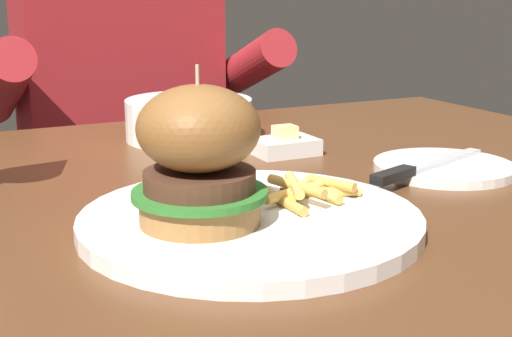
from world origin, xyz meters
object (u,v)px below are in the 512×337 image
butter_dish (285,145)px  soup_bowl (189,117)px  diner_person (124,183)px  table_knife (420,167)px  main_plate (250,221)px  bread_plate (444,167)px  burger_sandwich (199,155)px

butter_dish → soup_bowl: soup_bowl is taller
diner_person → table_knife: bearing=-80.9°
diner_person → soup_bowl: bearing=-93.3°
main_plate → table_knife: table_knife is taller
soup_bowl → table_knife: bearing=-64.6°
soup_bowl → diner_person: bearing=86.7°
bread_plate → butter_dish: 0.19m
table_knife → diner_person: diner_person is taller
table_knife → soup_bowl: 0.34m
soup_bowl → diner_person: size_ratio=0.14×
soup_bowl → bread_plate: bearing=-56.5°
main_plate → bread_plate: bearing=15.9°
burger_sandwich → main_plate: bearing=6.2°
main_plate → butter_dish: butter_dish is taller
main_plate → burger_sandwich: (-0.05, -0.01, 0.06)m
burger_sandwich → diner_person: 0.87m
table_knife → burger_sandwich: bearing=-166.3°
soup_bowl → burger_sandwich: bearing=-109.5°
soup_bowl → diner_person: diner_person is taller
soup_bowl → butter_dish: bearing=-62.3°
bread_plate → soup_bowl: (-0.19, 0.29, 0.02)m
main_plate → soup_bowl: bearing=77.0°
soup_bowl → diner_person: (0.03, 0.44, -0.21)m
main_plate → bread_plate: size_ratio=1.88×
table_knife → butter_dish: (-0.07, 0.17, -0.00)m
butter_dish → table_knife: bearing=-66.5°
main_plate → soup_bowl: soup_bowl is taller
burger_sandwich → soup_bowl: 0.40m
bread_plate → diner_person: (-0.17, 0.73, -0.18)m
burger_sandwich → diner_person: (0.16, 0.82, -0.25)m
burger_sandwich → table_knife: 0.29m
main_plate → burger_sandwich: burger_sandwich is taller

